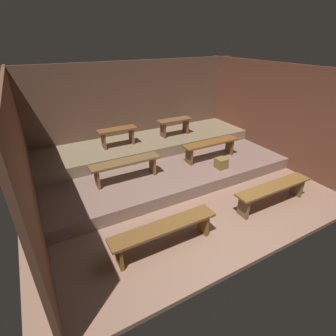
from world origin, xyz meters
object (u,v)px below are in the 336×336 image
Objects in this scene: wooden_crate_lower at (221,163)px; bench_floor_right at (273,190)px; bench_lower_left at (126,165)px; bench_middle_left at (117,133)px; bench_lower_right at (211,146)px; bench_middle_right at (175,124)px; bench_floor_left at (164,230)px.

bench_floor_right is at bearing -82.14° from wooden_crate_lower.
bench_middle_left reaches higher than bench_lower_left.
bench_middle_left reaches higher than bench_floor_right.
bench_middle_right is at bearing 102.51° from bench_lower_right.
bench_middle_left is at bearing 77.49° from bench_lower_left.
bench_lower_right is at bearing 81.04° from wooden_crate_lower.
bench_middle_right is (1.59, 0.00, 0.00)m from bench_middle_left.
bench_lower_right is (-0.10, 1.84, 0.26)m from bench_floor_right.
bench_lower_left is at bearing 86.94° from bench_floor_left.
bench_lower_left is 1.29m from bench_middle_left.
bench_floor_left is 7.19× the size of wooden_crate_lower.
bench_lower_left is at bearing 165.67° from wooden_crate_lower.
bench_floor_right is at bearing -86.94° from bench_lower_right.
bench_middle_left is at bearing 180.00° from bench_middle_right.
bench_floor_left is 1.17× the size of bench_lower_left.
bench_middle_right is at bearing 57.40° from bench_floor_left.
bench_middle_right is at bearing 0.00° from bench_middle_left.
bench_floor_left is 2.34m from bench_floor_right.
bench_lower_right reaches higher than bench_floor_left.
bench_middle_left is (-1.87, 1.23, 0.24)m from bench_lower_right.
bench_middle_left reaches higher than bench_floor_left.
bench_lower_left reaches higher than wooden_crate_lower.
bench_middle_right reaches higher than wooden_crate_lower.
bench_floor_left is 1.82× the size of bench_middle_right.
bench_middle_right is 3.95× the size of wooden_crate_lower.
wooden_crate_lower is (2.06, -0.53, -0.22)m from bench_lower_left.
bench_floor_right is 1.17× the size of bench_lower_left.
bench_lower_left is at bearing 140.61° from bench_floor_right.
wooden_crate_lower is at bearing -14.33° from bench_lower_left.
wooden_crate_lower reaches higher than bench_floor_left.
bench_middle_left is (0.37, 3.07, 0.50)m from bench_floor_left.
wooden_crate_lower is (1.78, -1.76, -0.46)m from bench_middle_left.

